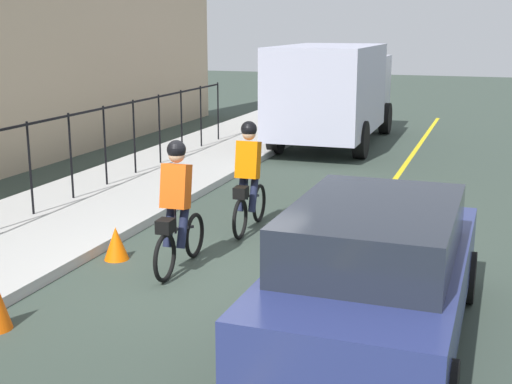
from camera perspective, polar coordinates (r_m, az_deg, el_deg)
name	(u,v)px	position (r m, az deg, el deg)	size (l,w,h in m)	color
ground_plane	(199,279)	(9.50, -4.64, -7.06)	(80.00, 80.00, 0.00)	#344138
lane_line_centre	(315,293)	(9.02, 4.82, -8.20)	(36.00, 0.12, 0.01)	yellow
iron_fence	(5,157)	(11.94, -19.73, 2.73)	(18.19, 0.04, 1.60)	black
cyclist_lead	(248,177)	(11.35, -0.62, 1.20)	(1.71, 0.37, 1.83)	black
cyclist_follow	(177,207)	(9.58, -6.44, -1.21)	(1.71, 0.37, 1.83)	black
patrol_sedan	(375,271)	(7.45, 9.68, -6.35)	(4.42, 1.96, 1.58)	navy
box_truck_background	(334,90)	(19.83, 6.35, 8.28)	(6.74, 2.61, 2.78)	#ADAFC7
traffic_cone_far	(116,243)	(10.36, -11.32, -4.11)	(0.36, 0.36, 0.49)	#F56005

